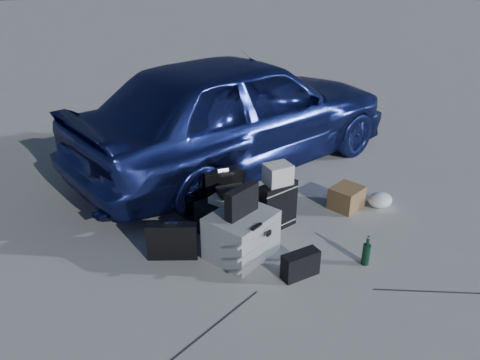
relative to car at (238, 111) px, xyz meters
name	(u,v)px	position (x,y,z in m)	size (l,w,h in m)	color
ground	(300,256)	(-0.62, -2.18, -0.79)	(60.00, 60.00, 0.00)	#A2A19D
car	(238,111)	(0.00, 0.00, 0.00)	(1.86, 4.62, 1.57)	navy
pelican_case	(241,235)	(-1.09, -1.85, -0.56)	(0.62, 0.51, 0.45)	#A0A3A5
laptop_bag	(242,201)	(-1.08, -1.84, -0.20)	(0.38, 0.10, 0.29)	black
briefcase	(172,241)	(-1.69, -1.55, -0.60)	(0.48, 0.11, 0.38)	black
suitcase_left	(223,193)	(-0.86, -1.10, -0.50)	(0.44, 0.16, 0.57)	black
suitcase_right	(277,206)	(-0.50, -1.62, -0.52)	(0.44, 0.16, 0.53)	black
white_carton	(278,174)	(-0.50, -1.61, -0.15)	(0.27, 0.21, 0.21)	silver
duffel_bag	(230,213)	(-0.93, -1.36, -0.61)	(0.71, 0.30, 0.35)	black
flat_box_white	(230,197)	(-0.94, -1.38, -0.40)	(0.39, 0.29, 0.07)	silver
flat_box_black	(232,191)	(-0.92, -1.39, -0.33)	(0.29, 0.21, 0.06)	black
cardboard_box	(346,198)	(0.44, -1.69, -0.66)	(0.35, 0.30, 0.26)	#946740
plastic_bag	(380,200)	(0.80, -1.88, -0.70)	(0.30, 0.26, 0.17)	white
messenger_bag	(300,265)	(-0.81, -2.43, -0.66)	(0.36, 0.13, 0.25)	black
green_bottle	(366,251)	(-0.16, -2.61, -0.64)	(0.08, 0.08, 0.30)	black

